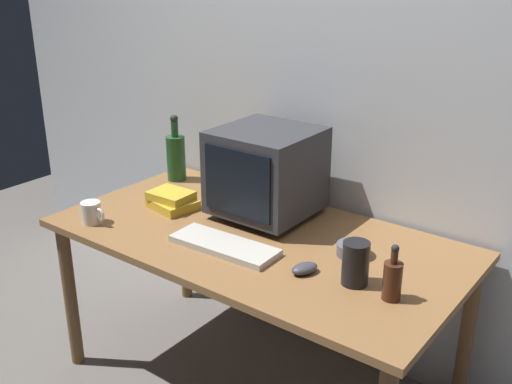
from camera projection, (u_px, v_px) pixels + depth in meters
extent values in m
plane|color=slate|center=(256.00, 384.00, 2.61)|extent=(6.00, 6.00, 0.00)
cube|color=silver|center=(326.00, 78.00, 2.51)|extent=(4.00, 0.08, 2.50)
cube|color=olive|center=(256.00, 239.00, 2.36)|extent=(1.61, 0.84, 0.03)
cylinder|color=brown|center=(70.00, 296.00, 2.64)|extent=(0.06, 0.06, 0.68)
cylinder|color=brown|center=(185.00, 238.00, 3.18)|extent=(0.06, 0.06, 0.68)
cylinder|color=brown|center=(466.00, 340.00, 2.34)|extent=(0.06, 0.06, 0.68)
cube|color=#333338|center=(266.00, 212.00, 2.53)|extent=(0.28, 0.24, 0.03)
cube|color=#333338|center=(267.00, 170.00, 2.46)|extent=(0.38, 0.38, 0.34)
cube|color=black|center=(237.00, 184.00, 2.32)|extent=(0.31, 0.01, 0.27)
cube|color=beige|center=(224.00, 245.00, 2.24)|extent=(0.43, 0.17, 0.02)
ellipsoid|color=#3F3F47|center=(305.00, 268.00, 2.07)|extent=(0.09, 0.11, 0.04)
cylinder|color=#1E4C23|center=(176.00, 158.00, 2.90)|extent=(0.09, 0.09, 0.22)
cylinder|color=#1E4C23|center=(175.00, 129.00, 2.85)|extent=(0.03, 0.03, 0.08)
sphere|color=#262626|center=(174.00, 119.00, 2.83)|extent=(0.04, 0.04, 0.04)
cylinder|color=#472314|center=(392.00, 281.00, 1.90)|extent=(0.06, 0.06, 0.13)
cylinder|color=#472314|center=(394.00, 257.00, 1.86)|extent=(0.02, 0.02, 0.04)
sphere|color=#262626|center=(395.00, 248.00, 1.85)|extent=(0.03, 0.03, 0.03)
cube|color=gold|center=(173.00, 204.00, 2.60)|extent=(0.21, 0.19, 0.04)
cube|color=gold|center=(171.00, 195.00, 2.59)|extent=(0.18, 0.14, 0.03)
cylinder|color=white|center=(91.00, 213.00, 2.45)|extent=(0.08, 0.08, 0.09)
torus|color=white|center=(100.00, 215.00, 2.41)|extent=(0.06, 0.01, 0.06)
cylinder|color=#595B66|center=(353.00, 249.00, 2.19)|extent=(0.12, 0.12, 0.04)
cylinder|color=black|center=(356.00, 263.00, 1.98)|extent=(0.09, 0.09, 0.15)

